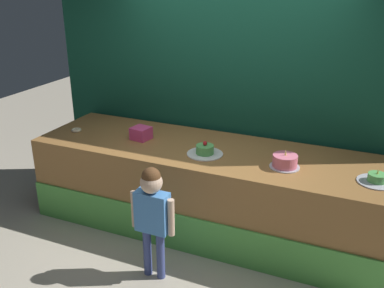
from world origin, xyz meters
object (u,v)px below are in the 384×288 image
child_figure (152,208)px  cake_left (205,151)px  donut (76,130)px  pink_box (141,133)px  cake_right (377,179)px  cake_center (285,161)px

child_figure → cake_left: 0.87m
donut → child_figure: bearing=-31.2°
child_figure → pink_box: (-0.64, 0.94, 0.27)m
donut → cake_left: (1.56, -0.03, 0.02)m
donut → cake_right: cake_right is taller
donut → cake_right: 3.12m
donut → cake_right: (3.12, -0.02, 0.01)m
donut → cake_center: cake_center is taller
cake_center → pink_box: bearing=176.0°
child_figure → cake_center: same height
pink_box → cake_right: (2.34, -0.10, -0.04)m
donut → cake_left: cake_left is taller
pink_box → donut: (-0.78, -0.09, -0.05)m
child_figure → cake_center: (0.93, 0.84, 0.26)m
pink_box → cake_center: 1.57m
child_figure → donut: bearing=148.8°
pink_box → child_figure: bearing=-56.0°
pink_box → donut: bearing=-173.7°
child_figure → cake_right: size_ratio=3.34×
cake_left → child_figure: bearing=-99.9°
donut → cake_center: (2.34, -0.02, 0.04)m
pink_box → cake_right: size_ratio=0.58×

